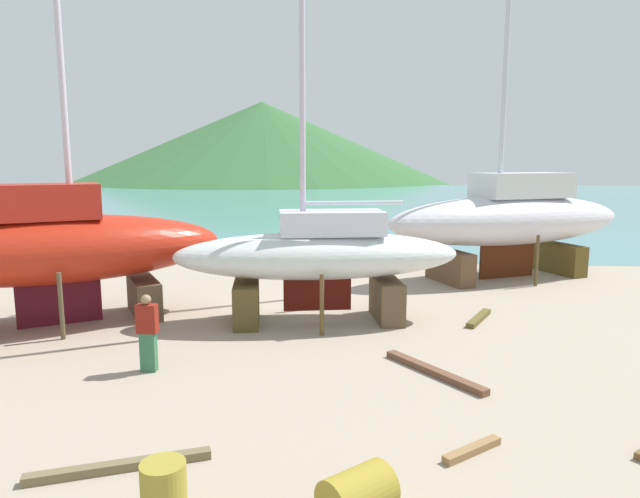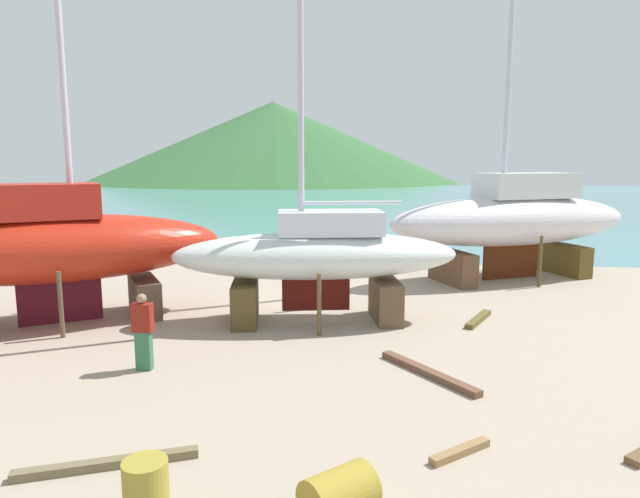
% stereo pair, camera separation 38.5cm
% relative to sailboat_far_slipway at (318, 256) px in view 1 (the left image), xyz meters
% --- Properties ---
extents(ground_plane, '(51.72, 51.72, 0.00)m').
position_rel_sailboat_far_slipway_xyz_m(ground_plane, '(-1.44, -3.34, -1.94)').
color(ground_plane, tan).
extents(sea_water, '(131.92, 89.34, 0.01)m').
position_rel_sailboat_far_slipway_xyz_m(sea_water, '(-1.44, 54.26, -1.94)').
color(sea_water, teal).
rests_on(sea_water, ground).
extents(headland_hill, '(173.74, 173.74, 37.74)m').
position_rel_sailboat_far_slipway_xyz_m(headland_hill, '(-22.22, 118.97, -1.94)').
color(headland_hill, '#346234').
rests_on(headland_hill, ground).
extents(sailboat_far_slipway, '(8.49, 3.76, 13.33)m').
position_rel_sailboat_far_slipway_xyz_m(sailboat_far_slipway, '(0.00, 0.00, 0.00)').
color(sailboat_far_slipway, brown).
rests_on(sailboat_far_slipway, ground).
extents(sailboat_small_center, '(9.42, 7.17, 16.42)m').
position_rel_sailboat_far_slipway_xyz_m(sailboat_small_center, '(-7.38, -0.87, 0.30)').
color(sailboat_small_center, brown).
rests_on(sailboat_small_center, ground).
extents(sailboat_mid_port, '(10.98, 7.20, 17.13)m').
position_rel_sailboat_far_slipway_xyz_m(sailboat_mid_port, '(7.14, 6.73, 0.45)').
color(sailboat_mid_port, brown).
rests_on(sailboat_mid_port, ground).
extents(worker, '(0.44, 0.25, 1.74)m').
position_rel_sailboat_far_slipway_xyz_m(worker, '(-3.47, -4.19, -1.04)').
color(worker, '#336A47').
rests_on(worker, ground).
extents(barrel_blue_faded, '(1.00, 0.96, 0.65)m').
position_rel_sailboat_far_slipway_xyz_m(barrel_blue_faded, '(-11.32, 4.12, -1.62)').
color(barrel_blue_faded, olive).
rests_on(barrel_blue_faded, ground).
extents(barrel_tipped_right, '(1.13, 1.10, 0.66)m').
position_rel_sailboat_far_slipway_xyz_m(barrel_tipped_right, '(1.17, -9.04, -1.61)').
color(barrel_tipped_right, olive).
rests_on(barrel_tipped_right, ground).
extents(barrel_rust_near, '(0.82, 0.82, 0.83)m').
position_rel_sailboat_far_slipway_xyz_m(barrel_rust_near, '(-1.31, -9.31, -1.53)').
color(barrel_rust_near, olive).
rests_on(barrel_rust_near, ground).
extents(timber_short_skew, '(1.05, 1.79, 0.14)m').
position_rel_sailboat_far_slipway_xyz_m(timber_short_skew, '(4.70, 0.37, -1.87)').
color(timber_short_skew, brown).
rests_on(timber_short_skew, ground).
extents(timber_long_aft, '(2.57, 1.14, 0.14)m').
position_rel_sailboat_far_slipway_xyz_m(timber_long_aft, '(-2.40, -8.17, -1.87)').
color(timber_long_aft, brown).
rests_on(timber_long_aft, ground).
extents(timber_short_cross, '(1.95, 2.37, 0.14)m').
position_rel_sailboat_far_slipway_xyz_m(timber_short_cross, '(2.82, -3.98, -1.87)').
color(timber_short_cross, brown).
rests_on(timber_short_cross, ground).
extents(timber_long_fore, '(1.06, 0.89, 0.12)m').
position_rel_sailboat_far_slipway_xyz_m(timber_long_fore, '(2.99, -7.29, -1.88)').
color(timber_long_fore, olive).
rests_on(timber_long_fore, ground).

